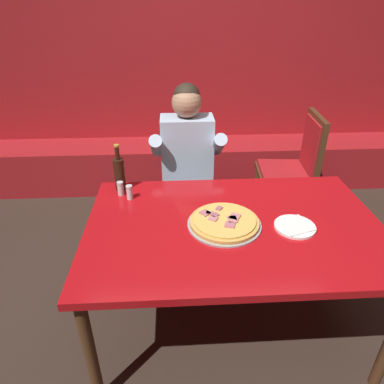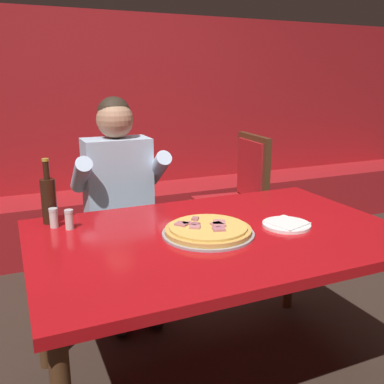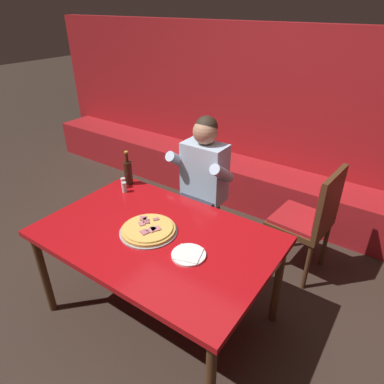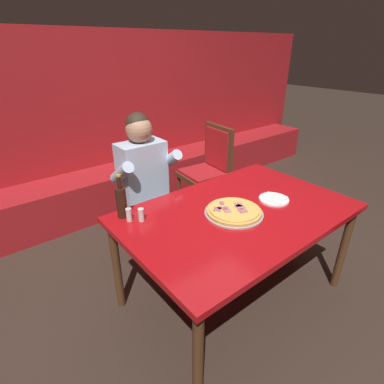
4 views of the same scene
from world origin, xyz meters
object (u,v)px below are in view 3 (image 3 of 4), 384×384
main_dining_table (157,242)px  plate_white_paper (189,255)px  beer_bottle (128,172)px  dining_chair_far_left (311,216)px  shaker_parmesan (123,183)px  pizza (148,230)px  diner_seated_blue_shirt (199,183)px  shaker_black_pepper (124,188)px

main_dining_table → plate_white_paper: size_ratio=7.36×
beer_bottle → dining_chair_far_left: bearing=26.5°
plate_white_paper → shaker_parmesan: bearing=157.1°
shaker_parmesan → pizza: bearing=-31.3°
plate_white_paper → diner_seated_blue_shirt: bearing=120.3°
plate_white_paper → beer_bottle: (-0.94, 0.47, 0.10)m
beer_bottle → shaker_parmesan: (0.01, -0.07, -0.07)m
beer_bottle → shaker_parmesan: size_ratio=3.40×
main_dining_table → shaker_parmesan: shaker_parmesan is taller
main_dining_table → shaker_parmesan: size_ratio=17.98×
beer_bottle → shaker_parmesan: 0.10m
beer_bottle → shaker_black_pepper: (0.07, -0.12, -0.07)m
shaker_parmesan → shaker_black_pepper: same height
shaker_black_pepper → dining_chair_far_left: (1.27, 0.79, -0.21)m
main_dining_table → dining_chair_far_left: size_ratio=1.57×
beer_bottle → dining_chair_far_left: (1.34, 0.67, -0.29)m
diner_seated_blue_shirt → dining_chair_far_left: 0.96m
main_dining_table → shaker_parmesan: (-0.63, 0.34, 0.11)m
pizza → beer_bottle: (-0.58, 0.42, 0.09)m
main_dining_table → pizza: 0.10m
shaker_parmesan → main_dining_table: bearing=-28.3°
beer_bottle → dining_chair_far_left: 1.53m
pizza → diner_seated_blue_shirt: 0.84m
pizza → shaker_black_pepper: size_ratio=4.46×
pizza → dining_chair_far_left: dining_chair_far_left is taller
main_dining_table → shaker_parmesan: 0.72m
pizza → shaker_parmesan: shaker_parmesan is taller
plate_white_paper → main_dining_table: bearing=169.5°
shaker_black_pepper → diner_seated_blue_shirt: (0.36, 0.53, -0.08)m
pizza → dining_chair_far_left: bearing=55.1°
dining_chair_far_left → shaker_black_pepper: bearing=-148.2°
dining_chair_far_left → beer_bottle: bearing=-153.5°
pizza → beer_bottle: bearing=144.1°
pizza → shaker_parmesan: 0.67m
shaker_parmesan → diner_seated_blue_shirt: diner_seated_blue_shirt is taller
shaker_parmesan → dining_chair_far_left: 1.54m
shaker_parmesan → dining_chair_far_left: bearing=29.1°
beer_bottle → shaker_black_pepper: size_ratio=3.40×
plate_white_paper → dining_chair_far_left: bearing=70.6°
beer_bottle → diner_seated_blue_shirt: bearing=43.4°
shaker_black_pepper → diner_seated_blue_shirt: bearing=55.4°
main_dining_table → pizza: size_ratio=4.03×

